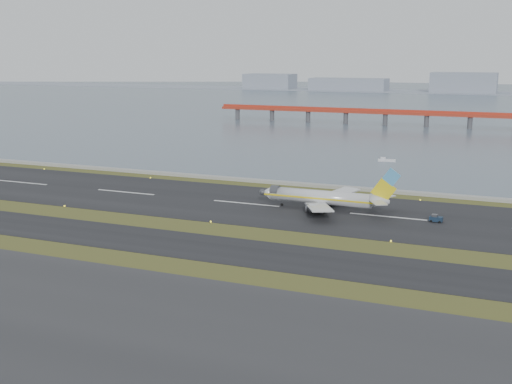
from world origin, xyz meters
The scene contains 11 objects.
ground centered at (0.00, 0.00, 0.00)m, with size 1000.00×1000.00×0.00m, color #394318.
apron_strip centered at (0.00, -55.00, 0.05)m, with size 1000.00×50.00×0.10m, color #29292B.
taxiway_strip centered at (0.00, -12.00, 0.05)m, with size 1000.00×18.00×0.10m, color black.
runway_strip centered at (0.00, 30.00, 0.05)m, with size 1000.00×45.00×0.10m, color black.
seawall centered at (0.00, 60.00, 0.50)m, with size 1000.00×2.50×1.00m, color #999A94.
bay_water centered at (0.00, 460.00, 0.00)m, with size 1400.00×800.00×1.30m, color #4B5B6B.
red_pier centered at (20.00, 250.00, 7.28)m, with size 260.00×5.00×10.20m.
far_shoreline centered at (13.62, 620.00, 6.07)m, with size 1400.00×80.00×60.50m.
airliner centered at (22.89, 31.00, 3.46)m, with size 38.52×32.89×12.80m.
pushback_tug centered at (52.13, 29.13, 0.98)m, with size 3.28×2.07×2.03m.
workboat_near centered at (22.32, 118.27, 0.53)m, with size 7.12×3.34×1.66m.
Camera 1 is at (69.34, -131.93, 41.16)m, focal length 45.00 mm.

